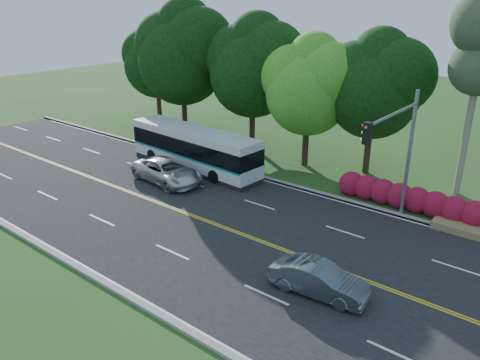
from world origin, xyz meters
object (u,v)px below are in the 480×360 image
Objects in this scene: transit_bus at (194,149)px; suv at (167,171)px; sedan at (319,279)px; traffic_signal at (398,143)px.

suv is (0.42, -3.03, -0.67)m from transit_bus.
sedan is at bearing -24.52° from transit_bus.
transit_bus reaches higher than sedan.
suv is (-13.90, -2.73, -3.91)m from traffic_signal.
sedan is 0.76× the size of suv.
suv is at bearing -78.32° from transit_bus.
transit_bus is 16.41m from sedan.
traffic_signal is 14.70m from suv.
traffic_signal is at bearing 2.66° from transit_bus.
transit_bus is 3.13m from suv.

